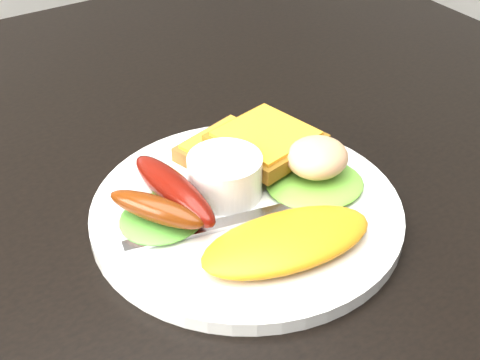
# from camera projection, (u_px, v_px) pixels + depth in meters

# --- Properties ---
(dining_table) EXTENTS (1.20, 0.80, 0.04)m
(dining_table) POSITION_uv_depth(u_px,v_px,m) (67.00, 201.00, 0.61)
(dining_table) COLOR black
(dining_table) RESTS_ON ground
(plate) EXTENTS (0.26, 0.26, 0.01)m
(plate) POSITION_uv_depth(u_px,v_px,m) (246.00, 211.00, 0.56)
(plate) COLOR white
(plate) RESTS_ON dining_table
(lettuce_left) EXTENTS (0.09, 0.09, 0.01)m
(lettuce_left) POSITION_uv_depth(u_px,v_px,m) (163.00, 217.00, 0.53)
(lettuce_left) COLOR #3A9221
(lettuce_left) RESTS_ON plate
(lettuce_right) EXTENTS (0.11, 0.10, 0.01)m
(lettuce_right) POSITION_uv_depth(u_px,v_px,m) (315.00, 183.00, 0.57)
(lettuce_right) COLOR #379322
(lettuce_right) RESTS_ON plate
(omelette) EXTENTS (0.15, 0.08, 0.02)m
(omelette) POSITION_uv_depth(u_px,v_px,m) (287.00, 241.00, 0.50)
(omelette) COLOR orange
(omelette) RESTS_ON plate
(sausage_a) EXTENTS (0.06, 0.08, 0.02)m
(sausage_a) POSITION_uv_depth(u_px,v_px,m) (156.00, 209.00, 0.52)
(sausage_a) COLOR #722803
(sausage_a) RESTS_ON lettuce_left
(sausage_b) EXTENTS (0.04, 0.11, 0.03)m
(sausage_b) POSITION_uv_depth(u_px,v_px,m) (174.00, 190.00, 0.54)
(sausage_b) COLOR #6C1307
(sausage_b) RESTS_ON lettuce_left
(ramekin) EXTENTS (0.07, 0.07, 0.04)m
(ramekin) POSITION_uv_depth(u_px,v_px,m) (225.00, 176.00, 0.56)
(ramekin) COLOR white
(ramekin) RESTS_ON plate
(toast_a) EXTENTS (0.10, 0.10, 0.01)m
(toast_a) POSITION_uv_depth(u_px,v_px,m) (234.00, 153.00, 0.60)
(toast_a) COLOR brown
(toast_a) RESTS_ON plate
(toast_b) EXTENTS (0.10, 0.10, 0.01)m
(toast_b) POSITION_uv_depth(u_px,v_px,m) (266.00, 142.00, 0.59)
(toast_b) COLOR olive
(toast_b) RESTS_ON toast_a
(potato_salad) EXTENTS (0.07, 0.07, 0.03)m
(potato_salad) POSITION_uv_depth(u_px,v_px,m) (317.00, 157.00, 0.57)
(potato_salad) COLOR #F6EBB5
(potato_salad) RESTS_ON lettuce_right
(fork) EXTENTS (0.15, 0.04, 0.00)m
(fork) POSITION_uv_depth(u_px,v_px,m) (216.00, 226.00, 0.53)
(fork) COLOR #ADAFB7
(fork) RESTS_ON plate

